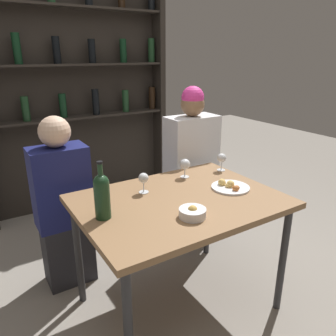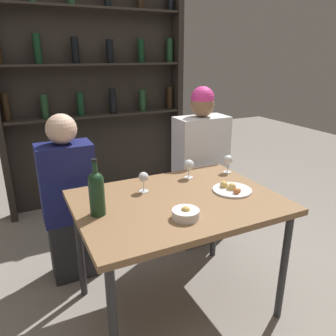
# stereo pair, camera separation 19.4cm
# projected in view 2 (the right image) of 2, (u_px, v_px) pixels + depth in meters

# --- Properties ---
(ground_plane) EXTENTS (10.00, 10.00, 0.00)m
(ground_plane) POSITION_uv_depth(u_px,v_px,m) (177.00, 304.00, 2.13)
(ground_plane) COLOR gray
(dining_table) EXTENTS (1.15, 0.84, 0.75)m
(dining_table) POSITION_uv_depth(u_px,v_px,m) (178.00, 210.00, 1.90)
(dining_table) COLOR olive
(dining_table) RESTS_ON ground_plane
(wine_rack_wall) EXTENTS (1.86, 0.21, 2.20)m
(wine_rack_wall) POSITION_uv_depth(u_px,v_px,m) (95.00, 95.00, 3.28)
(wine_rack_wall) COLOR #28231E
(wine_rack_wall) RESTS_ON ground_plane
(wine_bottle) EXTENTS (0.08, 0.08, 0.30)m
(wine_bottle) POSITION_uv_depth(u_px,v_px,m) (97.00, 191.00, 1.66)
(wine_bottle) COLOR #19381E
(wine_bottle) RESTS_ON dining_table
(wine_glass_0) EXTENTS (0.06, 0.06, 0.12)m
(wine_glass_0) POSITION_uv_depth(u_px,v_px,m) (144.00, 178.00, 1.96)
(wine_glass_0) COLOR silver
(wine_glass_0) RESTS_ON dining_table
(wine_glass_1) EXTENTS (0.06, 0.06, 0.13)m
(wine_glass_1) POSITION_uv_depth(u_px,v_px,m) (228.00, 160.00, 2.28)
(wine_glass_1) COLOR silver
(wine_glass_1) RESTS_ON dining_table
(wine_glass_2) EXTENTS (0.07, 0.07, 0.13)m
(wine_glass_2) POSITION_uv_depth(u_px,v_px,m) (189.00, 165.00, 2.17)
(wine_glass_2) COLOR silver
(wine_glass_2) RESTS_ON dining_table
(food_plate_0) EXTENTS (0.24, 0.24, 0.05)m
(food_plate_0) POSITION_uv_depth(u_px,v_px,m) (231.00, 189.00, 1.99)
(food_plate_0) COLOR white
(food_plate_0) RESTS_ON dining_table
(snack_bowl) EXTENTS (0.14, 0.14, 0.06)m
(snack_bowl) POSITION_uv_depth(u_px,v_px,m) (186.00, 214.00, 1.66)
(snack_bowl) COLOR white
(snack_bowl) RESTS_ON dining_table
(seated_person_left) EXTENTS (0.36, 0.22, 1.18)m
(seated_person_left) POSITION_uv_depth(u_px,v_px,m) (70.00, 204.00, 2.25)
(seated_person_left) COLOR #26262B
(seated_person_left) RESTS_ON ground_plane
(seated_person_right) EXTENTS (0.42, 0.22, 1.31)m
(seated_person_right) POSITION_uv_depth(u_px,v_px,m) (200.00, 172.00, 2.67)
(seated_person_right) COLOR #26262B
(seated_person_right) RESTS_ON ground_plane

